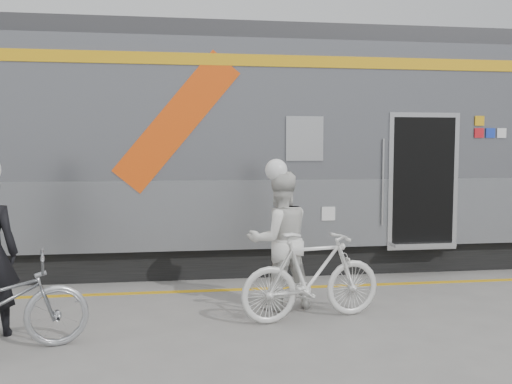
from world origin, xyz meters
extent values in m
plane|color=slate|center=(0.00, 0.00, 0.00)|extent=(90.00, 90.00, 0.00)
cube|color=black|center=(1.21, 4.20, 0.25)|extent=(24.00, 2.70, 0.50)
cube|color=#9EA0A5|center=(1.21, 4.20, 1.05)|extent=(24.00, 3.00, 1.10)
cube|color=slate|center=(1.21, 4.20, 2.70)|extent=(24.00, 3.00, 2.20)
cube|color=#38383A|center=(1.21, 4.20, 3.95)|extent=(24.00, 2.64, 0.30)
cube|color=gold|center=(1.21, 2.69, 3.45)|extent=(24.00, 0.02, 0.18)
cube|color=#E54A0D|center=(-0.59, 2.69, 2.50)|extent=(1.96, 0.01, 2.19)
cube|color=black|center=(1.41, 2.69, 2.25)|extent=(0.55, 0.02, 0.65)
cube|color=black|center=(3.41, 2.90, 1.55)|extent=(1.05, 0.45, 2.10)
cube|color=silver|center=(3.41, 2.69, 1.55)|extent=(1.20, 0.02, 2.25)
cylinder|color=silver|center=(2.71, 2.67, 1.55)|extent=(0.04, 0.04, 1.40)
cube|color=silver|center=(3.41, 2.65, 0.52)|extent=(1.05, 0.25, 0.06)
cube|color=gold|center=(4.36, 2.69, 2.55)|extent=(0.16, 0.01, 0.16)
cube|color=red|center=(4.36, 2.69, 2.35)|extent=(0.16, 0.01, 0.16)
cube|color=#1A36AD|center=(4.56, 2.69, 2.35)|extent=(0.16, 0.01, 0.16)
cube|color=silver|center=(4.76, 2.69, 2.35)|extent=(0.16, 0.01, 0.16)
cube|color=silver|center=(1.81, 2.69, 1.05)|extent=(0.22, 0.01, 0.22)
cube|color=gold|center=(0.00, 2.15, 0.00)|extent=(24.00, 0.12, 0.01)
imported|color=silver|center=(0.74, 1.18, 0.90)|extent=(0.98, 0.83, 1.80)
imported|color=silver|center=(1.04, 0.63, 0.54)|extent=(1.88, 0.84, 1.09)
sphere|color=white|center=(0.74, 1.18, 1.94)|extent=(0.29, 0.29, 0.29)
camera|label=1|loc=(-0.53, -5.70, 2.09)|focal=38.00mm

